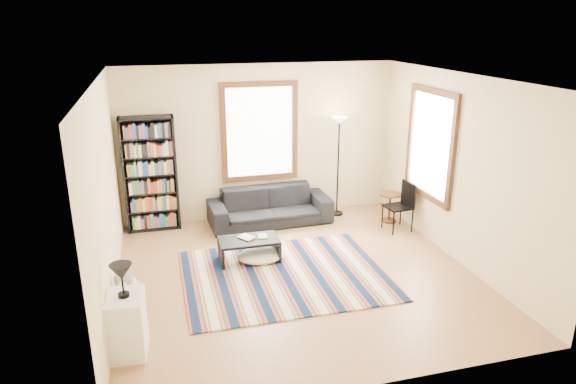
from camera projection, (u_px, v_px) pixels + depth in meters
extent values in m
cube|color=#9F6B48|center=(297.00, 277.00, 7.47)|extent=(5.00, 5.00, 0.10)
cube|color=white|center=(298.00, 74.00, 6.55)|extent=(5.00, 5.00, 0.10)
cube|color=beige|center=(259.00, 142.00, 9.35)|extent=(5.00, 0.10, 2.80)
cube|color=beige|center=(374.00, 264.00, 4.68)|extent=(5.00, 0.10, 2.80)
cube|color=beige|center=(101.00, 198.00, 6.39)|extent=(0.10, 5.00, 2.80)
cube|color=beige|center=(462.00, 169.00, 7.64)|extent=(0.10, 5.00, 2.80)
cube|color=white|center=(260.00, 132.00, 9.21)|extent=(1.20, 0.06, 1.60)
cube|color=white|center=(431.00, 144.00, 8.29)|extent=(0.06, 1.20, 1.60)
cube|color=#0B1E3B|center=(285.00, 275.00, 7.42)|extent=(2.89, 2.32, 0.02)
imported|color=black|center=(270.00, 206.00, 9.25)|extent=(0.94, 2.21, 0.63)
cube|color=black|center=(150.00, 174.00, 8.78)|extent=(0.90, 0.30, 2.00)
cube|color=black|center=(249.00, 250.00, 7.82)|extent=(1.00, 0.73, 0.36)
imported|color=beige|center=(242.00, 239.00, 7.73)|extent=(0.30, 0.29, 0.02)
imported|color=beige|center=(258.00, 236.00, 7.84)|extent=(0.15, 0.20, 0.01)
ellipsoid|color=white|center=(261.00, 255.00, 7.85)|extent=(0.78, 0.63, 0.18)
cylinder|color=#4B2C12|center=(390.00, 207.00, 9.34)|extent=(0.51, 0.51, 0.54)
cube|color=black|center=(398.00, 207.00, 8.90)|extent=(0.46, 0.44, 0.86)
cube|color=white|center=(127.00, 325.00, 5.60)|extent=(0.42, 0.53, 0.70)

